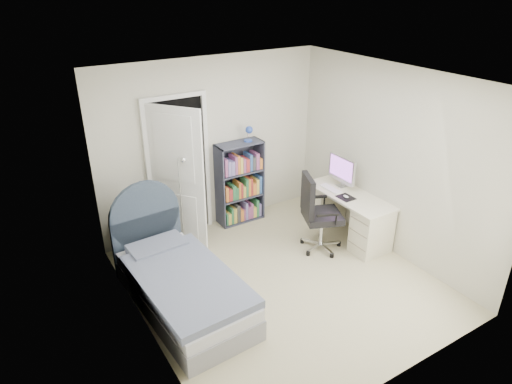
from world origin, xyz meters
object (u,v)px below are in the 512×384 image
bed (180,283)px  office_chair (316,210)px  desk (347,213)px  nightstand (128,230)px  floor_lamp (184,213)px  bookcase (240,185)px

bed → office_chair: bearing=3.1°
bed → desk: bed is taller
nightstand → floor_lamp: size_ratio=0.41×
bed → office_chair: size_ratio=1.84×
floor_lamp → office_chair: 1.79m
floor_lamp → bookcase: 1.12m
bed → nightstand: size_ratio=3.57×
nightstand → floor_lamp: floor_lamp is taller
desk → office_chair: 0.65m
bed → desk: size_ratio=1.48×
nightstand → floor_lamp: (0.69, -0.29, 0.19)m
nightstand → desk: (2.82, -1.19, -0.00)m
office_chair → bed: bearing=-176.9°
bookcase → office_chair: bookcase is taller
bookcase → desk: (1.06, -1.22, -0.22)m
bed → bookcase: 2.12m
floor_lamp → bookcase: (1.07, 0.33, 0.03)m
bed → bookcase: bearing=40.7°
bookcase → office_chair: size_ratio=1.36×
office_chair → desk: bearing=3.3°
floor_lamp → nightstand: bearing=157.2°
nightstand → bookcase: size_ratio=0.38×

